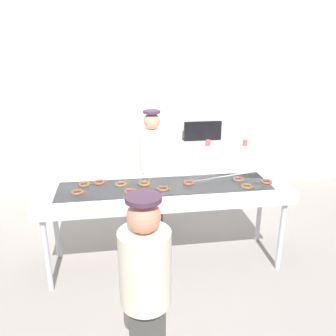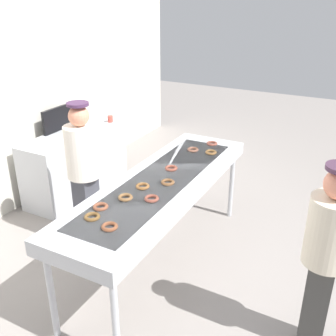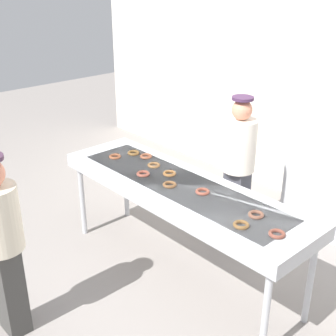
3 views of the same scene
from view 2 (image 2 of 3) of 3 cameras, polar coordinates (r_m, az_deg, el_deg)
The scene contains 19 objects.
ground_plane at distance 4.24m, azimuth -0.97°, elevation -13.40°, with size 16.00×16.00×0.00m, color gray.
fryer_conveyor at distance 3.77m, azimuth -1.06°, elevation -2.71°, with size 2.65×0.76×0.95m.
chocolate_donut_0 at distance 3.42m, azimuth -6.14°, elevation -4.21°, with size 0.13×0.13×0.03m, color brown.
chocolate_donut_1 at distance 3.59m, azimuth -3.67°, elevation -2.62°, with size 0.13×0.13×0.03m, color brown.
chocolate_donut_2 at distance 3.18m, azimuth -10.85°, elevation -6.89°, with size 0.13×0.13×0.03m, color brown.
chocolate_donut_3 at distance 3.38m, azimuth -2.37°, elevation -4.40°, with size 0.13×0.13×0.03m, color brown.
chocolate_donut_4 at distance 3.66m, azimuth -0.03°, elevation -2.05°, with size 0.13×0.13×0.03m, color brown.
chocolate_donut_5 at distance 3.03m, azimuth -8.39°, elevation -8.32°, with size 0.13×0.13×0.03m, color brown.
chocolate_donut_6 at distance 4.42m, azimuth 3.61°, elevation 2.67°, with size 0.13×0.13×0.03m, color brown.
chocolate_donut_7 at distance 4.36m, azimuth 6.19°, elevation 2.28°, with size 0.13×0.13×0.03m, color brown.
chocolate_donut_8 at distance 3.31m, azimuth -9.66°, elevation -5.49°, with size 0.13×0.13×0.03m, color brown.
chocolate_donut_9 at distance 4.62m, azimuth 6.33°, elevation 3.53°, with size 0.13×0.13×0.03m, color brown.
chocolate_donut_10 at distance 3.95m, azimuth 0.46°, elevation -0.01°, with size 0.13×0.13×0.03m, color brown.
worker_baker at distance 4.19m, azimuth -12.02°, elevation -0.03°, with size 0.34×0.34×1.60m.
customer_waiting at distance 3.11m, azimuth 21.80°, elevation -11.21°, with size 0.34×0.34×1.55m.
prep_counter at distance 5.60m, azimuth -12.95°, elevation 0.89°, with size 1.62×0.54×0.86m, color #B7BABF.
paper_cup_0 at distance 5.75m, azimuth -8.30°, elevation 7.00°, with size 0.07×0.07×0.09m, color #CC4C3F.
paper_cup_1 at distance 5.38m, azimuth -12.55°, elevation 5.44°, with size 0.07×0.07×0.09m, color #CC4C3F.
menu_display at distance 5.54m, azimuth -15.27°, elevation 6.93°, with size 0.62×0.04×0.32m, color black.
Camera 2 is at (-2.94, -1.63, 2.58)m, focal length 42.42 mm.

